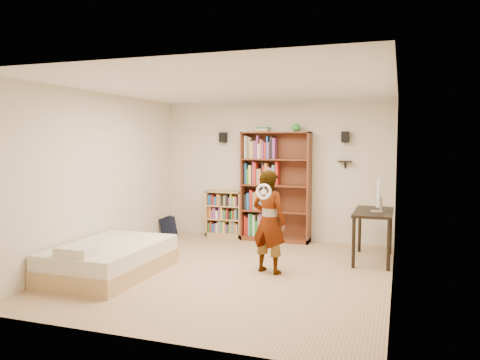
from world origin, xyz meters
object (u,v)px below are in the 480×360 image
object	(u,v)px
low_bookshelf	(225,214)
person	(269,222)
daybed	(110,255)
computer_desk	(373,236)
tall_bookshelf	(276,187)

from	to	relation	value
low_bookshelf	person	xyz separation A→B (m)	(1.54, -2.22, 0.29)
daybed	low_bookshelf	bearing A→B (deg)	78.98
low_bookshelf	computer_desk	size ratio (longest dim) A/B	0.78
low_bookshelf	person	distance (m)	2.71
computer_desk	daybed	distance (m)	4.10
tall_bookshelf	daybed	size ratio (longest dim) A/B	1.10
low_bookshelf	tall_bookshelf	bearing A→B (deg)	-2.94
tall_bookshelf	person	size ratio (longest dim) A/B	1.39
person	computer_desk	bearing A→B (deg)	-121.37
low_bookshelf	computer_desk	bearing A→B (deg)	-19.00
daybed	person	world-z (taller)	person
person	daybed	bearing A→B (deg)	40.01
low_bookshelf	person	size ratio (longest dim) A/B	0.61
person	low_bookshelf	bearing A→B (deg)	-37.24
computer_desk	person	xyz separation A→B (m)	(-1.41, -1.20, 0.35)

